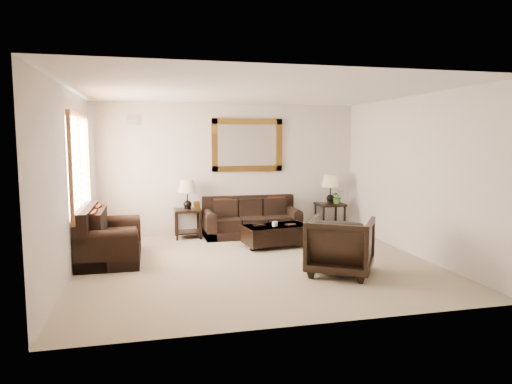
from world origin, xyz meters
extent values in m
cube|color=#9B8A6B|center=(0.00, 0.00, 0.00)|extent=(5.50, 5.00, 0.01)
cube|color=white|center=(0.00, 0.00, 2.70)|extent=(5.50, 5.00, 0.01)
cube|color=beige|center=(0.00, 2.50, 1.35)|extent=(5.50, 0.01, 2.70)
cube|color=beige|center=(0.00, -2.50, 1.35)|extent=(5.50, 0.01, 2.70)
cube|color=beige|center=(-2.75, 0.00, 1.35)|extent=(0.01, 5.00, 2.70)
cube|color=beige|center=(2.75, 0.00, 1.35)|extent=(0.01, 5.00, 2.70)
cube|color=white|center=(-2.73, 0.90, 1.55)|extent=(0.01, 1.80, 1.50)
cube|color=brown|center=(-2.70, 0.90, 2.34)|extent=(0.06, 1.96, 0.08)
cube|color=brown|center=(-2.70, 0.90, 0.76)|extent=(0.06, 1.96, 0.08)
cube|color=brown|center=(-2.70, -0.04, 1.55)|extent=(0.06, 0.08, 1.50)
cube|color=brown|center=(-2.70, 1.84, 1.55)|extent=(0.06, 0.08, 1.50)
cube|color=brown|center=(-2.70, 0.90, 1.55)|extent=(0.05, 0.05, 1.50)
cube|color=#472B0E|center=(0.40, 2.46, 1.85)|extent=(1.50, 0.06, 1.10)
cube|color=white|center=(0.40, 2.48, 1.85)|extent=(1.26, 0.01, 0.86)
cube|color=#999999|center=(-1.90, 2.48, 2.35)|extent=(0.25, 0.02, 0.18)
cube|color=black|center=(0.40, 2.06, 0.08)|extent=(1.94, 0.84, 0.16)
cube|color=black|center=(0.40, 2.38, 0.60)|extent=(1.94, 0.19, 0.40)
cube|color=black|center=(-0.12, 2.04, 0.28)|extent=(0.50, 0.69, 0.24)
cube|color=black|center=(0.40, 2.04, 0.28)|extent=(0.50, 0.69, 0.24)
cube|color=black|center=(0.92, 2.04, 0.28)|extent=(0.50, 0.69, 0.24)
cube|color=black|center=(-0.47, 2.06, 0.23)|extent=(0.19, 0.84, 0.47)
cylinder|color=black|center=(-0.47, 2.06, 0.47)|extent=(0.19, 0.82, 0.19)
cube|color=black|center=(1.27, 2.06, 0.23)|extent=(0.19, 0.84, 0.47)
cylinder|color=black|center=(1.27, 2.06, 0.47)|extent=(0.19, 0.82, 0.19)
cube|color=#5C1F0C|center=(-0.17, 2.22, 0.59)|extent=(0.37, 0.16, 0.38)
cube|color=#5C1F0C|center=(0.96, 2.22, 0.59)|extent=(0.37, 0.16, 0.38)
cube|color=black|center=(-2.26, 0.74, 0.09)|extent=(0.93, 1.57, 0.18)
cube|color=black|center=(-2.62, 0.74, 0.66)|extent=(0.22, 1.57, 0.44)
cube|color=black|center=(-2.24, 0.46, 0.31)|extent=(0.77, 0.55, 0.27)
cube|color=black|center=(-2.24, 1.03, 0.31)|extent=(0.77, 0.55, 0.27)
cube|color=black|center=(-2.26, 0.06, 0.26)|extent=(0.93, 0.22, 0.52)
cylinder|color=black|center=(-2.26, 0.06, 0.52)|extent=(0.92, 0.22, 0.22)
cube|color=black|center=(-2.26, 1.42, 0.26)|extent=(0.93, 0.22, 0.52)
cylinder|color=black|center=(-2.26, 1.42, 0.52)|extent=(0.92, 0.22, 0.22)
cube|color=#5C1F0C|center=(-2.44, 0.41, 0.66)|extent=(0.18, 0.41, 0.42)
cube|color=#5C1F0C|center=(-2.44, 1.08, 0.66)|extent=(0.18, 0.41, 0.42)
cube|color=black|center=(-0.89, 2.19, 0.56)|extent=(0.53, 0.53, 0.05)
cube|color=black|center=(-0.89, 2.19, 0.12)|extent=(0.45, 0.45, 0.03)
cylinder|color=black|center=(-1.11, 1.97, 0.27)|extent=(0.05, 0.05, 0.53)
cylinder|color=black|center=(-0.66, 1.97, 0.27)|extent=(0.05, 0.05, 0.53)
cylinder|color=black|center=(-1.11, 2.42, 0.27)|extent=(0.05, 0.05, 0.53)
cylinder|color=black|center=(-0.66, 2.42, 0.27)|extent=(0.05, 0.05, 0.53)
sphere|color=black|center=(-0.89, 2.19, 0.68)|extent=(0.16, 0.16, 0.16)
cylinder|color=black|center=(-0.89, 2.19, 0.85)|extent=(0.02, 0.02, 0.35)
cone|color=#CCB688|center=(-0.89, 2.19, 1.04)|extent=(0.37, 0.37, 0.25)
cube|color=#472B0E|center=(-0.71, 2.10, 0.66)|extent=(0.15, 0.10, 0.16)
cube|color=black|center=(2.16, 2.18, 0.58)|extent=(0.55, 0.55, 0.05)
cube|color=black|center=(2.16, 2.18, 0.12)|extent=(0.47, 0.47, 0.03)
cylinder|color=black|center=(1.92, 1.95, 0.28)|extent=(0.05, 0.05, 0.55)
cylinder|color=black|center=(2.40, 1.95, 0.28)|extent=(0.05, 0.05, 0.55)
cylinder|color=black|center=(1.92, 2.42, 0.28)|extent=(0.05, 0.05, 0.55)
cylinder|color=black|center=(2.40, 2.42, 0.28)|extent=(0.05, 0.05, 0.55)
sphere|color=black|center=(2.16, 2.18, 0.71)|extent=(0.17, 0.17, 0.17)
cylinder|color=black|center=(2.16, 2.18, 0.89)|extent=(0.02, 0.02, 0.36)
cone|color=#CCB688|center=(2.16, 2.18, 1.09)|extent=(0.38, 0.38, 0.26)
sphere|color=black|center=(0.13, 0.80, 0.04)|extent=(0.11, 0.11, 0.11)
sphere|color=black|center=(1.11, 0.80, 0.04)|extent=(0.11, 0.11, 0.11)
sphere|color=black|center=(0.13, 1.25, 0.04)|extent=(0.11, 0.11, 0.11)
sphere|color=black|center=(1.11, 1.25, 0.04)|extent=(0.11, 0.11, 0.11)
cube|color=black|center=(0.62, 1.03, 0.24)|extent=(1.24, 0.80, 0.33)
cube|color=black|center=(0.62, 1.03, 0.38)|extent=(1.27, 0.81, 0.04)
cube|color=black|center=(0.31, 1.07, 0.41)|extent=(0.21, 0.16, 0.03)
cube|color=black|center=(0.89, 0.98, 0.41)|extent=(0.20, 0.15, 0.02)
cube|color=white|center=(0.58, 0.94, 0.44)|extent=(0.09, 0.08, 0.09)
imported|color=black|center=(1.07, -0.84, 0.46)|extent=(1.21, 1.20, 0.93)
imported|color=#306021|center=(2.28, 2.08, 0.72)|extent=(0.30, 0.33, 0.23)
camera|label=1|loc=(-1.62, -6.90, 1.95)|focal=32.00mm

